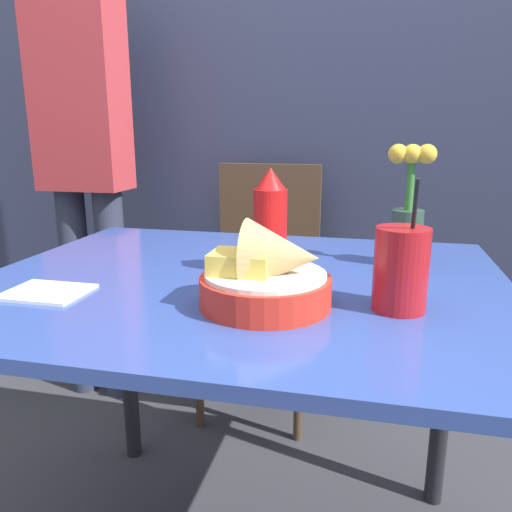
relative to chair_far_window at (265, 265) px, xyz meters
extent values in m
cube|color=#2D334C|center=(0.13, 0.24, 0.75)|extent=(7.00, 0.06, 2.60)
cube|color=#334C9E|center=(0.13, -0.86, 0.20)|extent=(1.08, 0.88, 0.02)
cylinder|color=black|center=(-0.34, -0.48, -0.18)|extent=(0.05, 0.05, 0.74)
cylinder|color=black|center=(0.61, -0.48, -0.18)|extent=(0.05, 0.05, 0.74)
cylinder|color=#473323|center=(-0.18, -0.28, -0.33)|extent=(0.03, 0.03, 0.45)
cylinder|color=#473323|center=(0.18, -0.28, -0.33)|extent=(0.03, 0.03, 0.45)
cylinder|color=#473323|center=(-0.18, 0.08, -0.33)|extent=(0.03, 0.03, 0.45)
cylinder|color=#473323|center=(0.18, 0.08, -0.33)|extent=(0.03, 0.03, 0.45)
cube|color=#473323|center=(0.00, -0.10, -0.09)|extent=(0.40, 0.40, 0.02)
cube|color=#473323|center=(0.00, 0.09, 0.15)|extent=(0.40, 0.03, 0.47)
cylinder|color=red|center=(0.22, -1.02, 0.24)|extent=(0.23, 0.23, 0.05)
cylinder|color=white|center=(0.22, -1.02, 0.27)|extent=(0.21, 0.21, 0.01)
cone|color=tan|center=(0.25, -1.02, 0.30)|extent=(0.13, 0.13, 0.13)
cube|color=#E5C14C|center=(0.18, -1.03, 0.29)|extent=(0.10, 0.08, 0.04)
cylinder|color=red|center=(0.19, -0.83, 0.30)|extent=(0.07, 0.07, 0.18)
cone|color=red|center=(0.19, -0.83, 0.41)|extent=(0.06, 0.06, 0.04)
cylinder|color=red|center=(0.44, -0.99, 0.28)|extent=(0.09, 0.09, 0.14)
cylinder|color=black|center=(0.44, -0.99, 0.27)|extent=(0.08, 0.08, 0.12)
cylinder|color=black|center=(0.46, -0.99, 0.35)|extent=(0.01, 0.07, 0.18)
cylinder|color=#2D4738|center=(0.47, -0.68, 0.27)|extent=(0.07, 0.07, 0.13)
cylinder|color=#33722D|center=(0.47, -0.68, 0.39)|extent=(0.02, 0.02, 0.11)
sphere|color=gold|center=(0.47, -0.68, 0.46)|extent=(0.04, 0.04, 0.04)
sphere|color=gold|center=(0.44, -0.68, 0.46)|extent=(0.04, 0.04, 0.04)
sphere|color=gold|center=(0.50, -0.68, 0.46)|extent=(0.04, 0.04, 0.04)
cube|color=white|center=(-0.19, -1.05, 0.21)|extent=(0.15, 0.12, 0.01)
cylinder|color=#2D3347|center=(-0.75, -0.12, -0.13)|extent=(0.11, 0.11, 0.84)
cylinder|color=#2D3347|center=(-0.59, -0.12, -0.13)|extent=(0.11, 0.11, 0.84)
cube|color=#B23338|center=(-0.67, -0.12, 0.64)|extent=(0.32, 0.18, 0.70)
camera|label=1|loc=(0.39, -1.82, 0.51)|focal=35.00mm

